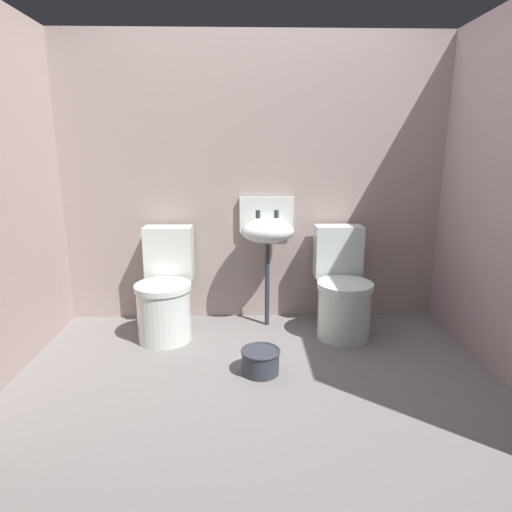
% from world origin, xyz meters
% --- Properties ---
extents(ground_plane, '(3.35, 2.42, 0.08)m').
position_xyz_m(ground_plane, '(0.00, 0.00, -0.04)').
color(ground_plane, slate).
extents(wall_back, '(3.35, 0.10, 2.19)m').
position_xyz_m(wall_back, '(0.00, 1.06, 1.09)').
color(wall_back, '#A7948F').
rests_on(wall_back, ground).
extents(toilet_left, '(0.40, 0.59, 0.78)m').
position_xyz_m(toilet_left, '(-0.65, 0.66, 0.32)').
color(toilet_left, white).
rests_on(toilet_left, ground).
extents(toilet_right, '(0.40, 0.59, 0.78)m').
position_xyz_m(toilet_right, '(0.65, 0.66, 0.32)').
color(toilet_right, white).
rests_on(toilet_right, ground).
extents(sink, '(0.42, 0.34, 0.99)m').
position_xyz_m(sink, '(0.10, 0.85, 0.75)').
color(sink, '#323742').
rests_on(sink, ground).
extents(bucket, '(0.25, 0.25, 0.15)m').
position_xyz_m(bucket, '(0.02, 0.06, 0.08)').
color(bucket, '#323742').
rests_on(bucket, ground).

